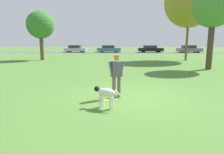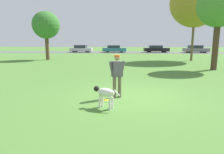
{
  "view_description": "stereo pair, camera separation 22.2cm",
  "coord_description": "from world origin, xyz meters",
  "px_view_note": "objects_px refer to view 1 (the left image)",
  "views": [
    {
      "loc": [
        -0.49,
        -7.49,
        2.12
      ],
      "look_at": [
        -0.73,
        -0.8,
        0.9
      ],
      "focal_mm": 32.0,
      "sensor_mm": 36.0,
      "label": 1
    },
    {
      "loc": [
        -0.27,
        -7.48,
        2.12
      ],
      "look_at": [
        -0.73,
        -0.8,
        0.9
      ],
      "focal_mm": 32.0,
      "sensor_mm": 36.0,
      "label": 2
    }
  ],
  "objects_px": {
    "tree_far_left": "(40,25)",
    "person": "(117,73)",
    "tree_near_right": "(214,7)",
    "parked_car_grey": "(189,49)",
    "parked_car_silver": "(76,49)",
    "frisbee": "(105,100)",
    "parked_car_black": "(150,49)",
    "tree_far_right": "(189,3)",
    "parked_car_teal": "(109,49)",
    "dog": "(106,93)"
  },
  "relations": [
    {
      "from": "tree_far_left",
      "to": "person",
      "type": "bearing_deg",
      "value": -59.9
    },
    {
      "from": "person",
      "to": "parked_car_teal",
      "type": "bearing_deg",
      "value": 66.63
    },
    {
      "from": "tree_far_left",
      "to": "parked_car_grey",
      "type": "height_order",
      "value": "tree_far_left"
    },
    {
      "from": "frisbee",
      "to": "parked_car_black",
      "type": "bearing_deg",
      "value": 78.37
    },
    {
      "from": "parked_car_teal",
      "to": "tree_near_right",
      "type": "bearing_deg",
      "value": -66.39
    },
    {
      "from": "parked_car_teal",
      "to": "parked_car_black",
      "type": "distance_m",
      "value": 7.54
    },
    {
      "from": "tree_far_left",
      "to": "parked_car_grey",
      "type": "bearing_deg",
      "value": 34.69
    },
    {
      "from": "person",
      "to": "tree_near_right",
      "type": "height_order",
      "value": "tree_near_right"
    },
    {
      "from": "dog",
      "to": "parked_car_teal",
      "type": "xyz_separation_m",
      "value": [
        -1.44,
        30.49,
        0.15
      ]
    },
    {
      "from": "tree_far_right",
      "to": "tree_near_right",
      "type": "distance_m",
      "value": 7.0
    },
    {
      "from": "person",
      "to": "parked_car_grey",
      "type": "relative_size",
      "value": 0.38
    },
    {
      "from": "tree_far_right",
      "to": "parked_car_teal",
      "type": "bearing_deg",
      "value": 121.77
    },
    {
      "from": "dog",
      "to": "tree_far_left",
      "type": "relative_size",
      "value": 0.17
    },
    {
      "from": "parked_car_silver",
      "to": "parked_car_black",
      "type": "relative_size",
      "value": 0.91
    },
    {
      "from": "parked_car_black",
      "to": "tree_near_right",
      "type": "bearing_deg",
      "value": -88.57
    },
    {
      "from": "dog",
      "to": "parked_car_silver",
      "type": "distance_m",
      "value": 31.36
    },
    {
      "from": "dog",
      "to": "tree_far_right",
      "type": "bearing_deg",
      "value": -88.24
    },
    {
      "from": "parked_car_teal",
      "to": "frisbee",
      "type": "bearing_deg",
      "value": -85.49
    },
    {
      "from": "parked_car_grey",
      "to": "parked_car_silver",
      "type": "bearing_deg",
      "value": 177.84
    },
    {
      "from": "tree_far_right",
      "to": "parked_car_grey",
      "type": "relative_size",
      "value": 2.01
    },
    {
      "from": "frisbee",
      "to": "parked_car_silver",
      "type": "height_order",
      "value": "parked_car_silver"
    },
    {
      "from": "person",
      "to": "frisbee",
      "type": "bearing_deg",
      "value": -163.01
    },
    {
      "from": "tree_near_right",
      "to": "person",
      "type": "bearing_deg",
      "value": -131.07
    },
    {
      "from": "tree_far_right",
      "to": "parked_car_black",
      "type": "relative_size",
      "value": 1.9
    },
    {
      "from": "tree_far_left",
      "to": "frisbee",
      "type": "bearing_deg",
      "value": -61.74
    },
    {
      "from": "tree_far_left",
      "to": "parked_car_silver",
      "type": "height_order",
      "value": "tree_far_left"
    },
    {
      "from": "tree_far_left",
      "to": "parked_car_black",
      "type": "relative_size",
      "value": 1.18
    },
    {
      "from": "dog",
      "to": "parked_car_grey",
      "type": "relative_size",
      "value": 0.21
    },
    {
      "from": "dog",
      "to": "parked_car_black",
      "type": "bearing_deg",
      "value": -73.65
    },
    {
      "from": "dog",
      "to": "parked_car_black",
      "type": "height_order",
      "value": "parked_car_black"
    },
    {
      "from": "person",
      "to": "dog",
      "type": "height_order",
      "value": "person"
    },
    {
      "from": "tree_far_right",
      "to": "parked_car_silver",
      "type": "distance_m",
      "value": 21.77
    },
    {
      "from": "parked_car_silver",
      "to": "parked_car_grey",
      "type": "distance_m",
      "value": 20.54
    },
    {
      "from": "person",
      "to": "parked_car_black",
      "type": "relative_size",
      "value": 0.36
    },
    {
      "from": "parked_car_grey",
      "to": "person",
      "type": "bearing_deg",
      "value": -115.39
    },
    {
      "from": "dog",
      "to": "frisbee",
      "type": "height_order",
      "value": "dog"
    },
    {
      "from": "frisbee",
      "to": "parked_car_black",
      "type": "distance_m",
      "value": 30.6
    },
    {
      "from": "tree_far_right",
      "to": "parked_car_silver",
      "type": "relative_size",
      "value": 2.1
    },
    {
      "from": "parked_car_black",
      "to": "parked_car_grey",
      "type": "distance_m",
      "value": 6.88
    },
    {
      "from": "tree_far_left",
      "to": "parked_car_teal",
      "type": "bearing_deg",
      "value": 65.59
    },
    {
      "from": "person",
      "to": "tree_far_left",
      "type": "height_order",
      "value": "tree_far_left"
    },
    {
      "from": "tree_far_right",
      "to": "parked_car_silver",
      "type": "bearing_deg",
      "value": 136.19
    },
    {
      "from": "person",
      "to": "frisbee",
      "type": "height_order",
      "value": "person"
    },
    {
      "from": "parked_car_black",
      "to": "tree_far_left",
      "type": "bearing_deg",
      "value": -134.67
    },
    {
      "from": "parked_car_teal",
      "to": "parked_car_grey",
      "type": "relative_size",
      "value": 1.01
    },
    {
      "from": "person",
      "to": "dog",
      "type": "distance_m",
      "value": 1.35
    },
    {
      "from": "person",
      "to": "tree_far_right",
      "type": "height_order",
      "value": "tree_far_right"
    },
    {
      "from": "parked_car_silver",
      "to": "parked_car_teal",
      "type": "relative_size",
      "value": 0.95
    },
    {
      "from": "tree_far_left",
      "to": "parked_car_grey",
      "type": "xyz_separation_m",
      "value": [
        21.06,
        14.58,
        -3.12
      ]
    },
    {
      "from": "dog",
      "to": "tree_far_left",
      "type": "xyz_separation_m",
      "value": [
        -8.11,
        15.79,
        3.28
      ]
    }
  ]
}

